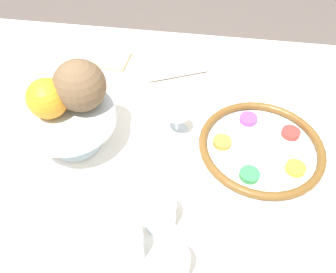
{
  "coord_description": "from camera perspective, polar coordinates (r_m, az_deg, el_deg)",
  "views": [
    {
      "loc": [
        -0.18,
        0.54,
        1.38
      ],
      "look_at": [
        -0.1,
        0.02,
        0.79
      ],
      "focal_mm": 35.0,
      "sensor_mm": 36.0,
      "label": 1
    }
  ],
  "objects": [
    {
      "name": "ground_plane",
      "position": [
        1.49,
        -3.95,
        -19.55
      ],
      "size": [
        8.0,
        8.0,
        0.0
      ],
      "primitive_type": "plane",
      "color": "#564C47"
    },
    {
      "name": "dining_table",
      "position": [
        1.15,
        -4.94,
        -12.51
      ],
      "size": [
        1.48,
        1.01,
        0.75
      ],
      "color": "silver",
      "rests_on": "ground_plane"
    },
    {
      "name": "seder_plate",
      "position": [
        0.83,
        15.85,
        -1.71
      ],
      "size": [
        0.3,
        0.3,
        0.03
      ],
      "color": "white",
      "rests_on": "dining_table"
    },
    {
      "name": "wine_glass",
      "position": [
        0.79,
        1.66,
        5.47
      ],
      "size": [
        0.06,
        0.06,
        0.13
      ],
      "color": "silver",
      "rests_on": "dining_table"
    },
    {
      "name": "fruit_stand",
      "position": [
        0.79,
        -16.58,
        2.7
      ],
      "size": [
        0.21,
        0.21,
        0.11
      ],
      "color": "silver",
      "rests_on": "dining_table"
    },
    {
      "name": "orange_fruit",
      "position": [
        0.76,
        -20.24,
        6.23
      ],
      "size": [
        0.09,
        0.09,
        0.09
      ],
      "color": "orange",
      "rests_on": "fruit_stand"
    },
    {
      "name": "coconut",
      "position": [
        0.75,
        -15.11,
        8.57
      ],
      "size": [
        0.12,
        0.12,
        0.12
      ],
      "color": "brown",
      "rests_on": "fruit_stand"
    },
    {
      "name": "bread_plate",
      "position": [
        1.08,
        -9.54,
        12.72
      ],
      "size": [
        0.17,
        0.17,
        0.02
      ],
      "color": "silver",
      "rests_on": "dining_table"
    },
    {
      "name": "napkin_roll",
      "position": [
        1.01,
        1.59,
        11.39
      ],
      "size": [
        0.18,
        0.11,
        0.04
      ],
      "color": "white",
      "rests_on": "dining_table"
    },
    {
      "name": "cup_near",
      "position": [
        0.67,
        -1.44,
        -13.18
      ],
      "size": [
        0.07,
        0.07,
        0.08
      ],
      "color": "silver",
      "rests_on": "dining_table"
    },
    {
      "name": "cup_mid",
      "position": [
        0.65,
        -7.27,
        -18.3
      ],
      "size": [
        0.07,
        0.07,
        0.08
      ],
      "color": "silver",
      "rests_on": "dining_table"
    },
    {
      "name": "cup_far",
      "position": [
        0.63,
        0.54,
        -21.57
      ],
      "size": [
        0.07,
        0.07,
        0.08
      ],
      "color": "silver",
      "rests_on": "dining_table"
    },
    {
      "name": "fork_left",
      "position": [
        0.71,
        19.27,
        -18.48
      ],
      "size": [
        0.05,
        0.2,
        0.01
      ],
      "color": "silver",
      "rests_on": "dining_table"
    },
    {
      "name": "fork_right",
      "position": [
        0.7,
        16.78,
        -18.39
      ],
      "size": [
        0.04,
        0.2,
        0.01
      ],
      "color": "silver",
      "rests_on": "dining_table"
    }
  ]
}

